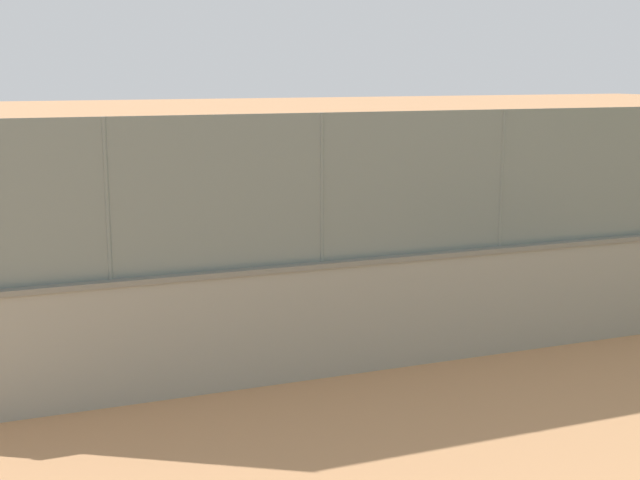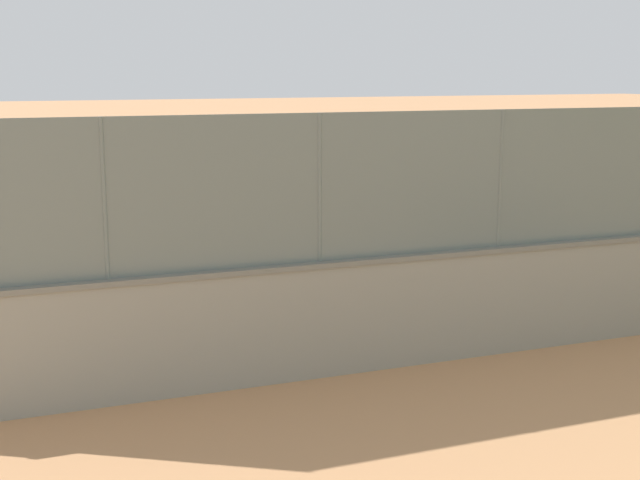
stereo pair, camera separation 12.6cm
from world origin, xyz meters
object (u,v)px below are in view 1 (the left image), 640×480
(player_crossing_court, at_px, (259,257))
(spare_ball_by_wall, at_px, (380,344))
(player_at_service_line, at_px, (191,207))
(sports_ball, at_px, (229,251))

(player_crossing_court, height_order, spare_ball_by_wall, player_crossing_court)
(player_at_service_line, bearing_deg, spare_ball_by_wall, 91.55)
(player_at_service_line, distance_m, player_crossing_court, 7.12)
(player_crossing_court, distance_m, sports_ball, 5.01)
(player_at_service_line, xyz_separation_m, sports_ball, (-0.36, 2.25, -0.88))
(player_at_service_line, distance_m, spare_ball_by_wall, 10.90)
(player_crossing_court, relative_size, spare_ball_by_wall, 23.22)
(sports_ball, relative_size, spare_ball_by_wall, 2.11)
(player_at_service_line, relative_size, spare_ball_by_wall, 23.52)
(sports_ball, bearing_deg, spare_ball_by_wall, 89.54)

